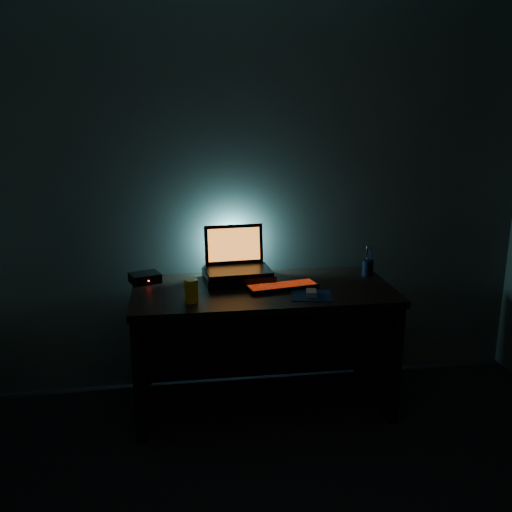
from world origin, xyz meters
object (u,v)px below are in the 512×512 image
(laptop, at_px, (236,260))
(juice_glass, at_px, (191,291))
(pen_cup, at_px, (368,268))
(keyboard, at_px, (282,287))
(mouse, at_px, (311,293))
(router, at_px, (145,278))

(laptop, xyz_separation_m, juice_glass, (-0.28, -0.38, -0.06))
(pen_cup, bearing_deg, juice_glass, -162.87)
(keyboard, height_order, pen_cup, pen_cup)
(laptop, height_order, keyboard, laptop)
(keyboard, bearing_deg, pen_cup, 6.40)
(keyboard, bearing_deg, juice_glass, -174.74)
(keyboard, height_order, mouse, mouse)
(juice_glass, bearing_deg, laptop, 53.26)
(pen_cup, bearing_deg, keyboard, -162.33)
(juice_glass, xyz_separation_m, router, (-0.26, 0.39, -0.04))
(laptop, bearing_deg, keyboard, -47.62)
(mouse, bearing_deg, router, 168.03)
(laptop, bearing_deg, router, 175.06)
(laptop, xyz_separation_m, keyboard, (0.24, -0.23, -0.11))
(pen_cup, xyz_separation_m, router, (-1.36, 0.05, -0.02))
(laptop, xyz_separation_m, router, (-0.55, 0.01, -0.09))
(pen_cup, height_order, juice_glass, juice_glass)
(laptop, distance_m, mouse, 0.54)
(mouse, xyz_separation_m, router, (-0.92, 0.38, 0.01))
(mouse, bearing_deg, pen_cup, 47.38)
(mouse, relative_size, juice_glass, 0.71)
(juice_glass, bearing_deg, router, 124.13)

